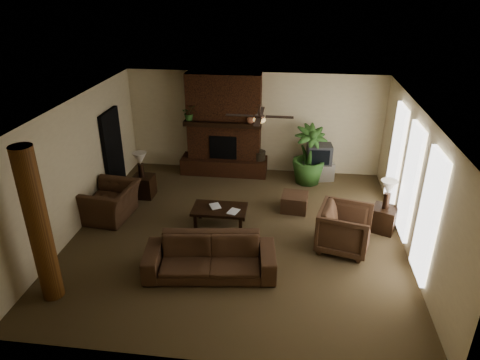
# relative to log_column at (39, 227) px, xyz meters

# --- Properties ---
(room_shell) EXTENTS (7.00, 7.00, 7.00)m
(room_shell) POSITION_rel_log_column_xyz_m (2.95, 2.40, 0.00)
(room_shell) COLOR brown
(room_shell) RESTS_ON ground
(fireplace) EXTENTS (2.40, 0.70, 2.80)m
(fireplace) POSITION_rel_log_column_xyz_m (2.15, 5.62, -0.24)
(fireplace) COLOR #4A2513
(fireplace) RESTS_ON ground
(windows) EXTENTS (0.08, 3.65, 2.35)m
(windows) POSITION_rel_log_column_xyz_m (6.40, 2.60, -0.05)
(windows) COLOR white
(windows) RESTS_ON ground
(log_column) EXTENTS (0.36, 0.36, 2.80)m
(log_column) POSITION_rel_log_column_xyz_m (0.00, 0.00, 0.00)
(log_column) COLOR brown
(log_column) RESTS_ON ground
(doorway) EXTENTS (0.10, 1.00, 2.10)m
(doorway) POSITION_rel_log_column_xyz_m (-0.49, 4.20, -0.35)
(doorway) COLOR black
(doorway) RESTS_ON ground
(ceiling_fan) EXTENTS (1.35, 1.35, 0.37)m
(ceiling_fan) POSITION_rel_log_column_xyz_m (3.35, 2.70, 1.13)
(ceiling_fan) COLOR #322016
(ceiling_fan) RESTS_ON ceiling
(sofa) EXTENTS (2.50, 1.00, 0.95)m
(sofa) POSITION_rel_log_column_xyz_m (2.62, 0.98, -0.93)
(sofa) COLOR #482F1F
(sofa) RESTS_ON ground
(armchair_left) EXTENTS (0.90, 1.28, 1.06)m
(armchair_left) POSITION_rel_log_column_xyz_m (-0.04, 2.74, -0.87)
(armchair_left) COLOR #482F1F
(armchair_left) RESTS_ON ground
(armchair_right) EXTENTS (1.14, 1.19, 1.02)m
(armchair_right) POSITION_rel_log_column_xyz_m (5.17, 2.11, -0.89)
(armchair_right) COLOR #482F1F
(armchair_right) RESTS_ON ground
(coffee_table) EXTENTS (1.20, 0.70, 0.43)m
(coffee_table) POSITION_rel_log_column_xyz_m (2.50, 2.70, -1.03)
(coffee_table) COLOR black
(coffee_table) RESTS_ON ground
(ottoman) EXTENTS (0.65, 0.65, 0.40)m
(ottoman) POSITION_rel_log_column_xyz_m (4.16, 3.63, -1.20)
(ottoman) COLOR #482F1F
(ottoman) RESTS_ON ground
(tv_stand) EXTENTS (0.94, 0.68, 0.50)m
(tv_stand) POSITION_rel_log_column_xyz_m (4.75, 5.46, -1.15)
(tv_stand) COLOR silver
(tv_stand) RESTS_ON ground
(tv) EXTENTS (0.69, 0.58, 0.52)m
(tv) POSITION_rel_log_column_xyz_m (4.77, 5.40, -0.64)
(tv) COLOR #38393B
(tv) RESTS_ON tv_stand
(floor_vase) EXTENTS (0.34, 0.34, 0.77)m
(floor_vase) POSITION_rel_log_column_xyz_m (3.14, 5.55, -0.97)
(floor_vase) COLOR black
(floor_vase) RESTS_ON ground
(floor_plant) EXTENTS (1.47, 1.81, 0.89)m
(floor_plant) POSITION_rel_log_column_xyz_m (4.49, 5.21, -0.96)
(floor_plant) COLOR #315A24
(floor_plant) RESTS_ON ground
(side_table_left) EXTENTS (0.51, 0.51, 0.55)m
(side_table_left) POSITION_rel_log_column_xyz_m (0.36, 3.86, -1.12)
(side_table_left) COLOR black
(side_table_left) RESTS_ON ground
(lamp_left) EXTENTS (0.39, 0.39, 0.65)m
(lamp_left) POSITION_rel_log_column_xyz_m (0.35, 3.82, -0.40)
(lamp_left) COLOR #322016
(lamp_left) RESTS_ON side_table_left
(side_table_right) EXTENTS (0.65, 0.65, 0.55)m
(side_table_right) POSITION_rel_log_column_xyz_m (6.10, 2.95, -1.12)
(side_table_right) COLOR black
(side_table_right) RESTS_ON ground
(lamp_right) EXTENTS (0.43, 0.43, 0.65)m
(lamp_right) POSITION_rel_log_column_xyz_m (6.10, 2.95, -0.40)
(lamp_right) COLOR #322016
(lamp_right) RESTS_ON side_table_right
(mantel_plant) EXTENTS (0.49, 0.52, 0.33)m
(mantel_plant) POSITION_rel_log_column_xyz_m (1.25, 5.42, 0.32)
(mantel_plant) COLOR #315A24
(mantel_plant) RESTS_ON fireplace
(mantel_vase) EXTENTS (0.25, 0.26, 0.22)m
(mantel_vase) POSITION_rel_log_column_xyz_m (2.90, 5.37, 0.27)
(mantel_vase) COLOR #97593C
(mantel_vase) RESTS_ON fireplace
(book_a) EXTENTS (0.21, 0.12, 0.29)m
(book_a) POSITION_rel_log_column_xyz_m (2.30, 2.70, -0.83)
(book_a) COLOR #999999
(book_a) RESTS_ON coffee_table
(book_b) EXTENTS (0.21, 0.09, 0.29)m
(book_b) POSITION_rel_log_column_xyz_m (2.73, 2.60, -0.82)
(book_b) COLOR #999999
(book_b) RESTS_ON coffee_table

